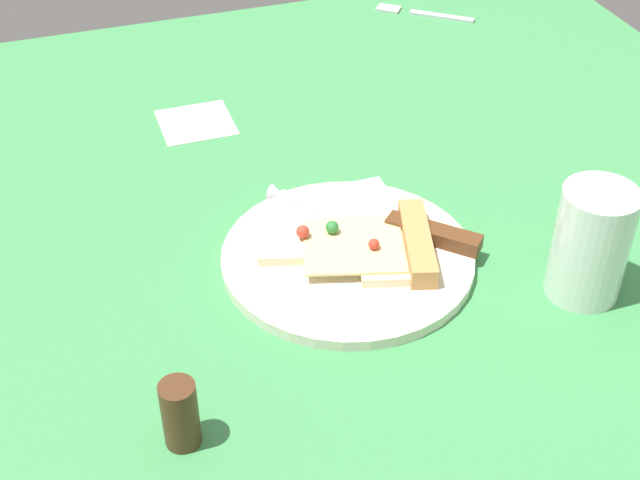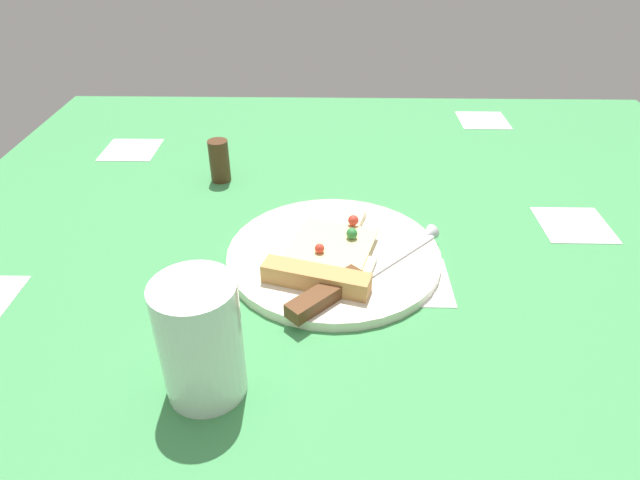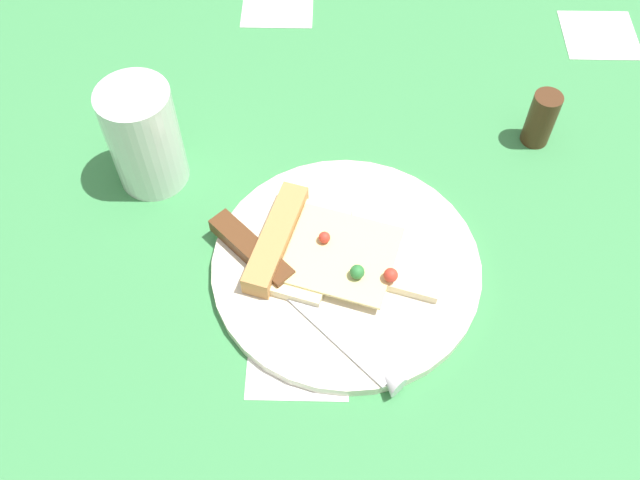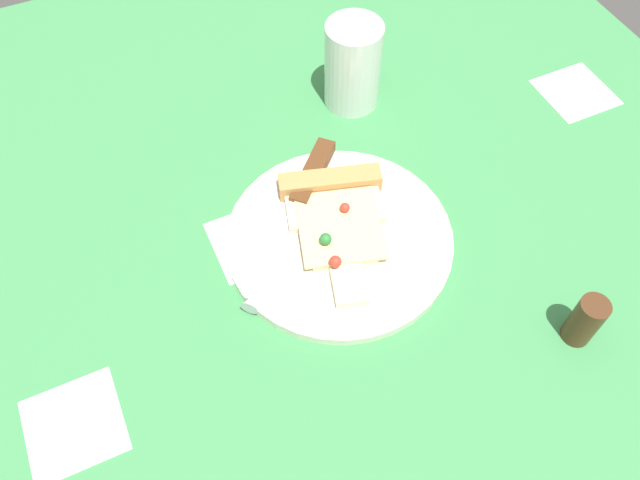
% 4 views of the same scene
% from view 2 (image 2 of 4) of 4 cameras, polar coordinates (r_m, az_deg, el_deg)
% --- Properties ---
extents(ground_plane, '(1.19, 1.19, 0.03)m').
position_cam_2_polar(ground_plane, '(0.67, 5.07, -3.36)').
color(ground_plane, '#3D8C4C').
rests_on(ground_plane, ground).
extents(plate, '(0.26, 0.26, 0.01)m').
position_cam_2_polar(plate, '(0.66, 1.44, -1.62)').
color(plate, silver).
rests_on(plate, ground_plane).
extents(pizza_slice, '(0.19, 0.14, 0.03)m').
position_cam_2_polar(pizza_slice, '(0.63, 0.83, -1.86)').
color(pizza_slice, beige).
rests_on(pizza_slice, plate).
extents(knife, '(0.19, 0.18, 0.02)m').
position_cam_2_polar(knife, '(0.60, 3.75, -3.88)').
color(knife, silver).
rests_on(knife, plate).
extents(drinking_glass, '(0.07, 0.07, 0.12)m').
position_cam_2_polar(drinking_glass, '(0.48, -12.45, -10.23)').
color(drinking_glass, silver).
rests_on(drinking_glass, ground_plane).
extents(pepper_shaker, '(0.03, 0.03, 0.06)m').
position_cam_2_polar(pepper_shaker, '(0.84, -10.52, 8.18)').
color(pepper_shaker, '#4C2D19').
rests_on(pepper_shaker, ground_plane).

